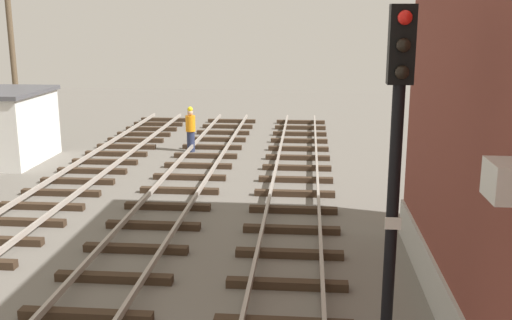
# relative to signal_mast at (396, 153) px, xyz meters

# --- Properties ---
(signal_mast) EXTENTS (0.36, 0.40, 5.60)m
(signal_mast) POSITION_rel_signal_mast_xyz_m (0.00, 0.00, 0.00)
(signal_mast) COLOR black
(signal_mast) RESTS_ON ground
(control_hut) EXTENTS (3.00, 3.80, 2.76)m
(control_hut) POSITION_rel_signal_mast_xyz_m (-12.78, 12.98, -2.11)
(control_hut) COLOR silver
(control_hut) RESTS_ON ground
(utility_pole_far) EXTENTS (1.80, 0.24, 9.06)m
(utility_pole_far) POSITION_rel_signal_mast_xyz_m (-13.86, 16.26, 1.22)
(utility_pole_far) COLOR brown
(utility_pole_far) RESTS_ON ground
(track_worker_foreground) EXTENTS (0.40, 0.40, 1.87)m
(track_worker_foreground) POSITION_rel_signal_mast_xyz_m (-6.07, 15.33, -2.57)
(track_worker_foreground) COLOR #262D4C
(track_worker_foreground) RESTS_ON ground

